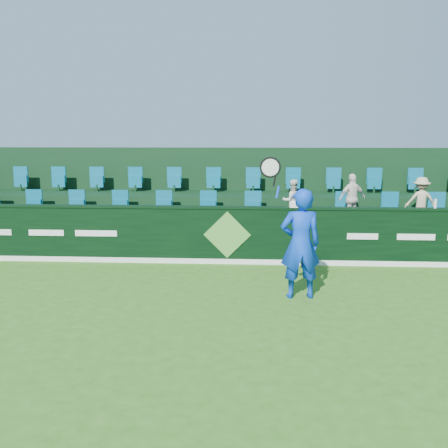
# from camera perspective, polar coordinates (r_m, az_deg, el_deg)

# --- Properties ---
(ground) EXTENTS (60.00, 60.00, 0.00)m
(ground) POSITION_cam_1_polar(r_m,az_deg,el_deg) (8.04, -1.10, -11.66)
(ground) COLOR #2F6818
(ground) RESTS_ON ground
(sponsor_hoarding) EXTENTS (16.00, 0.25, 1.35)m
(sponsor_hoarding) POSITION_cam_1_polar(r_m,az_deg,el_deg) (11.69, 0.41, -1.26)
(sponsor_hoarding) COLOR black
(sponsor_hoarding) RESTS_ON ground
(stand_tier_front) EXTENTS (16.00, 2.00, 0.80)m
(stand_tier_front) POSITION_cam_1_polar(r_m,az_deg,el_deg) (12.82, 0.65, -1.49)
(stand_tier_front) COLOR black
(stand_tier_front) RESTS_ON ground
(stand_tier_back) EXTENTS (16.00, 1.80, 1.30)m
(stand_tier_back) POSITION_cam_1_polar(r_m,az_deg,el_deg) (14.64, 1.00, 0.97)
(stand_tier_back) COLOR black
(stand_tier_back) RESTS_ON ground
(stand_rear) EXTENTS (16.00, 4.10, 2.60)m
(stand_rear) POSITION_cam_1_polar(r_m,az_deg,el_deg) (15.00, 1.08, 3.38)
(stand_rear) COLOR black
(stand_rear) RESTS_ON ground
(seat_row_front) EXTENTS (13.50, 0.50, 0.60)m
(seat_row_front) POSITION_cam_1_polar(r_m,az_deg,el_deg) (13.09, 0.74, 1.87)
(seat_row_front) COLOR #0C5D7C
(seat_row_front) RESTS_ON stand_tier_front
(seat_row_back) EXTENTS (13.50, 0.50, 0.60)m
(seat_row_back) POSITION_cam_1_polar(r_m,az_deg,el_deg) (14.82, 1.06, 4.79)
(seat_row_back) COLOR #0C5D7C
(seat_row_back) RESTS_ON stand_tier_back
(tennis_player) EXTENTS (1.19, 0.57, 2.64)m
(tennis_player) POSITION_cam_1_polar(r_m,az_deg,el_deg) (9.25, 8.69, -2.18)
(tennis_player) COLOR #0B3AC7
(tennis_player) RESTS_ON ground
(spectator_left) EXTENTS (0.60, 0.50, 1.09)m
(spectator_left) POSITION_cam_1_polar(r_m,az_deg,el_deg) (12.71, 7.82, 2.63)
(spectator_left) COLOR white
(spectator_left) RESTS_ON stand_tier_front
(spectator_middle) EXTENTS (0.79, 0.55, 1.24)m
(spectator_middle) POSITION_cam_1_polar(r_m,az_deg,el_deg) (12.90, 14.43, 2.85)
(spectator_middle) COLOR white
(spectator_middle) RESTS_ON stand_tier_front
(spectator_right) EXTENTS (0.78, 0.48, 1.16)m
(spectator_right) POSITION_cam_1_polar(r_m,az_deg,el_deg) (13.33, 21.57, 2.52)
(spectator_right) COLOR tan
(spectator_right) RESTS_ON stand_tier_front
(towel) EXTENTS (0.43, 0.28, 0.06)m
(towel) POSITION_cam_1_polar(r_m,az_deg,el_deg) (11.60, 8.54, 2.09)
(towel) COLOR silver
(towel) RESTS_ON sponsor_hoarding
(drinks_bottle) EXTENTS (0.07, 0.07, 0.21)m
(drinks_bottle) POSITION_cam_1_polar(r_m,az_deg,el_deg) (12.26, 23.01, 2.16)
(drinks_bottle) COLOR silver
(drinks_bottle) RESTS_ON sponsor_hoarding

